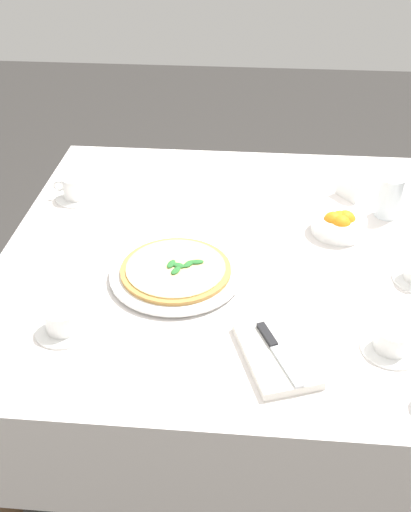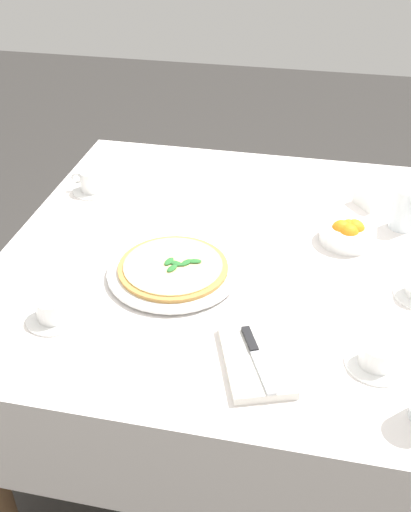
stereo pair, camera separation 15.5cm
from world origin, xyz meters
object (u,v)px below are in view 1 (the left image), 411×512
Objects in this scene: menu_card at (346,190)px; pizza_plate at (176,274)px; coffee_cup_left_edge at (392,340)px; citrus_bowl at (339,224)px; napkin_folded at (276,354)px; pizza at (176,269)px; coffee_cup_center_back at (75,189)px; dinner_knife at (277,350)px; water_glass_right_edge at (389,200)px; coffee_cup_far_right at (62,321)px.

pizza_plate is at bearing -83.35° from menu_card.
citrus_bowl reaches higher than coffee_cup_left_edge.
coffee_cup_left_edge is 0.52× the size of napkin_folded.
pizza_plate is 0.01m from pizza.
coffee_cup_center_back reaches higher than dinner_knife.
water_glass_right_edge is at bearing 121.65° from pizza.
coffee_cup_far_right is 0.47m from napkin_folded.
coffee_cup_far_right is at bearing -45.85° from pizza_plate.
dinner_knife is at bearing 42.64° from pizza_plate.
coffee_cup_center_back is 1.04m from coffee_cup_left_edge.
pizza_plate is 0.64m from menu_card.
coffee_cup_center_back is 0.61m from coffee_cup_far_right.
water_glass_right_edge reaches higher than coffee_cup_far_right.
coffee_cup_far_right is 0.96m from menu_card.
dinner_knife reaches higher than pizza_plate.
coffee_cup_left_edge is at bearing 81.83° from napkin_folded.
dinner_knife is 0.75m from menu_card.
coffee_cup_far_right reaches higher than pizza_plate.
menu_card is (-0.44, 0.47, 0.01)m from pizza.
citrus_bowl is (0.13, 0.78, -0.00)m from coffee_cup_center_back.
pizza_plate is 1.20× the size of pizza.
pizza is 0.64m from menu_card.
coffee_cup_center_back is at bearing -99.44° from citrus_bowl.
coffee_cup_left_edge is 1.75× the size of menu_card.
coffee_cup_left_edge is 1.08× the size of water_glass_right_edge.
menu_card is (-0.20, 0.04, 0.00)m from citrus_bowl.
water_glass_right_edge is at bearing 132.99° from napkin_folded.
pizza is at bearing -156.44° from napkin_folded.
napkin_folded is at bearing -78.99° from coffee_cup_left_edge.
coffee_cup_center_back is at bearing -136.65° from pizza_plate.
pizza is 0.49m from citrus_bowl.
coffee_cup_left_edge reaches higher than dinner_knife.
pizza is 0.31m from coffee_cup_far_right.
pizza is at bearing 43.38° from coffee_cup_center_back.
napkin_folded is 1.67× the size of citrus_bowl.
coffee_cup_left_edge is at bearing -34.62° from menu_card.
coffee_cup_left_edge is 0.58m from water_glass_right_edge.
water_glass_right_edge is (0.02, 0.93, 0.02)m from coffee_cup_center_back.
coffee_cup_far_right is (0.22, -0.23, 0.00)m from pizza.
dinner_knife is at bearing 42.60° from pizza.
dinner_knife is at bearing -53.97° from menu_card.
citrus_bowl is at bearing 141.64° from napkin_folded.
water_glass_right_edge is at bearing 13.27° from menu_card.
pizza_plate is at bearing 43.35° from coffee_cup_center_back.
coffee_cup_far_right is 0.70× the size of dinner_knife.
water_glass_right_edge is (-0.57, 0.08, 0.03)m from coffee_cup_left_edge.
water_glass_right_edge reaches higher than pizza.
coffee_cup_left_edge is 0.70× the size of dinner_knife.
water_glass_right_edge is (-0.57, 0.80, 0.03)m from coffee_cup_far_right.
pizza_plate is at bearing -73.27° from pizza.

